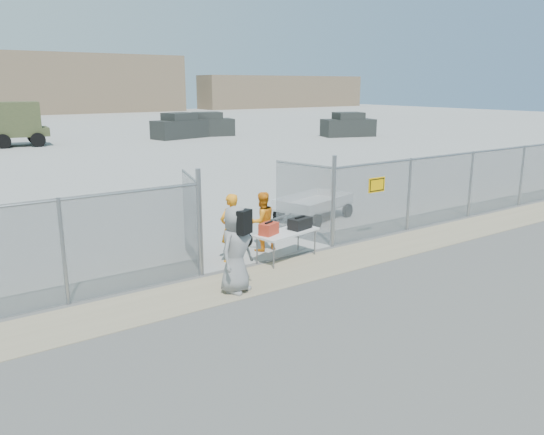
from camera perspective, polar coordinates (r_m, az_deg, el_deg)
ground at (r=12.01m, az=5.45°, el=-7.02°), size 160.00×160.00×0.00m
tarmac_inside at (r=51.25m, az=-26.46°, el=7.81°), size 160.00×80.00×0.01m
dirt_strip at (r=12.74m, az=2.56°, el=-5.68°), size 44.00×1.60×0.01m
distant_hills at (r=87.42m, az=-27.11°, el=12.71°), size 140.00×6.00×9.00m
chain_link_fence at (r=13.20m, az=0.00°, el=-0.00°), size 40.00×0.20×2.20m
folding_table at (r=13.42m, az=1.58°, el=-3.02°), size 1.84×1.04×0.73m
orange_bag at (r=13.00m, az=-0.35°, el=-1.23°), size 0.54×0.45×0.29m
black_duffel at (r=13.53m, az=3.03°, el=-0.63°), size 0.66×0.47×0.29m
security_worker_left at (r=13.15m, az=-4.44°, el=-1.14°), size 0.69×0.51×1.74m
security_worker_right at (r=14.03m, az=-1.09°, el=-0.44°), size 0.80×0.63×1.59m
visitor at (r=11.21m, az=-3.90°, el=-3.45°), size 1.09×0.93×1.88m
utility_trailer at (r=17.49m, az=4.51°, el=1.15°), size 3.74×2.64×0.82m
parked_vehicle_near at (r=44.94m, az=-9.92°, el=9.67°), size 4.85×3.00×2.04m
parked_vehicle_mid at (r=46.69m, az=-6.97°, el=9.91°), size 4.74×2.93×1.99m
parked_vehicle_far at (r=46.42m, az=8.19°, el=9.85°), size 4.80×3.23×1.99m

